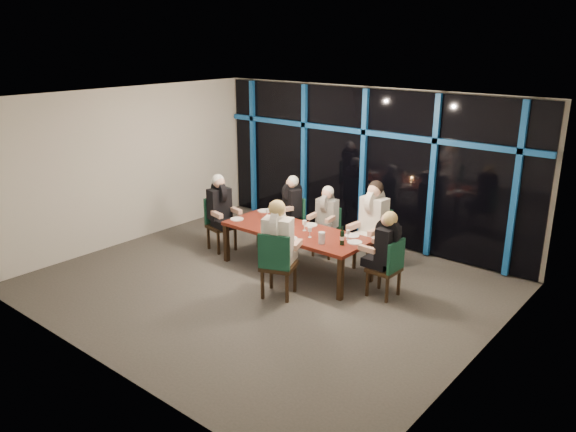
{
  "coord_description": "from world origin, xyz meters",
  "views": [
    {
      "loc": [
        5.63,
        -6.23,
        3.91
      ],
      "look_at": [
        0.0,
        0.6,
        1.05
      ],
      "focal_mm": 35.0,
      "sensor_mm": 36.0,
      "label": 1
    }
  ],
  "objects_px": {
    "chair_far_right": "(375,235)",
    "diner_far_right": "(373,213)",
    "chair_end_right": "(389,265)",
    "dining_table": "(295,234)",
    "chair_far_mid": "(328,228)",
    "diner_far_left": "(290,200)",
    "diner_end_right": "(386,241)",
    "water_pitcher": "(322,238)",
    "diner_far_mid": "(326,211)",
    "diner_near_mid": "(279,234)",
    "chair_end_left": "(219,221)",
    "diner_end_left": "(220,202)",
    "wine_bottle": "(342,238)",
    "chair_near_mid": "(277,262)",
    "chair_far_left": "(294,218)"
  },
  "relations": [
    {
      "from": "diner_far_right",
      "to": "wine_bottle",
      "type": "height_order",
      "value": "diner_far_right"
    },
    {
      "from": "wine_bottle",
      "to": "dining_table",
      "type": "bearing_deg",
      "value": 175.1
    },
    {
      "from": "dining_table",
      "to": "chair_near_mid",
      "type": "relative_size",
      "value": 2.42
    },
    {
      "from": "chair_far_mid",
      "to": "chair_end_right",
      "type": "bearing_deg",
      "value": -33.34
    },
    {
      "from": "diner_far_left",
      "to": "diner_end_right",
      "type": "height_order",
      "value": "diner_end_right"
    },
    {
      "from": "diner_far_mid",
      "to": "chair_end_left",
      "type": "bearing_deg",
      "value": -157.73
    },
    {
      "from": "dining_table",
      "to": "diner_end_left",
      "type": "distance_m",
      "value": 1.75
    },
    {
      "from": "dining_table",
      "to": "chair_end_left",
      "type": "distance_m",
      "value": 1.81
    },
    {
      "from": "diner_far_right",
      "to": "diner_end_left",
      "type": "distance_m",
      "value": 2.86
    },
    {
      "from": "chair_end_right",
      "to": "diner_far_mid",
      "type": "height_order",
      "value": "diner_far_mid"
    },
    {
      "from": "chair_end_right",
      "to": "wine_bottle",
      "type": "xyz_separation_m",
      "value": [
        -0.75,
        -0.2,
        0.34
      ]
    },
    {
      "from": "diner_far_left",
      "to": "diner_far_right",
      "type": "relative_size",
      "value": 0.87
    },
    {
      "from": "diner_end_right",
      "to": "wine_bottle",
      "type": "relative_size",
      "value": 2.98
    },
    {
      "from": "dining_table",
      "to": "diner_far_mid",
      "type": "bearing_deg",
      "value": 91.34
    },
    {
      "from": "dining_table",
      "to": "chair_end_left",
      "type": "relative_size",
      "value": 2.61
    },
    {
      "from": "chair_far_right",
      "to": "diner_far_right",
      "type": "relative_size",
      "value": 1.03
    },
    {
      "from": "chair_far_mid",
      "to": "diner_far_right",
      "type": "distance_m",
      "value": 1.12
    },
    {
      "from": "chair_end_right",
      "to": "dining_table",
      "type": "bearing_deg",
      "value": -85.11
    },
    {
      "from": "chair_far_mid",
      "to": "chair_near_mid",
      "type": "height_order",
      "value": "chair_near_mid"
    },
    {
      "from": "chair_end_left",
      "to": "chair_near_mid",
      "type": "xyz_separation_m",
      "value": [
        2.25,
        -0.93,
        0.04
      ]
    },
    {
      "from": "chair_end_right",
      "to": "wine_bottle",
      "type": "relative_size",
      "value": 3.06
    },
    {
      "from": "diner_end_left",
      "to": "wine_bottle",
      "type": "height_order",
      "value": "diner_end_left"
    },
    {
      "from": "chair_end_left",
      "to": "chair_end_right",
      "type": "relative_size",
      "value": 1.05
    },
    {
      "from": "chair_far_left",
      "to": "diner_near_mid",
      "type": "bearing_deg",
      "value": -34.0
    },
    {
      "from": "diner_near_mid",
      "to": "chair_end_left",
      "type": "bearing_deg",
      "value": -42.09
    },
    {
      "from": "chair_far_left",
      "to": "water_pitcher",
      "type": "distance_m",
      "value": 2.09
    },
    {
      "from": "chair_far_right",
      "to": "chair_end_left",
      "type": "height_order",
      "value": "chair_far_right"
    },
    {
      "from": "diner_end_right",
      "to": "chair_near_mid",
      "type": "bearing_deg",
      "value": -46.61
    },
    {
      "from": "chair_end_right",
      "to": "wine_bottle",
      "type": "bearing_deg",
      "value": -73.9
    },
    {
      "from": "chair_far_mid",
      "to": "diner_far_right",
      "type": "relative_size",
      "value": 0.86
    },
    {
      "from": "chair_far_right",
      "to": "diner_end_left",
      "type": "distance_m",
      "value": 2.92
    },
    {
      "from": "chair_near_mid",
      "to": "diner_far_mid",
      "type": "height_order",
      "value": "diner_far_mid"
    },
    {
      "from": "chair_near_mid",
      "to": "diner_far_left",
      "type": "xyz_separation_m",
      "value": [
        -1.35,
        1.99,
        0.29
      ]
    },
    {
      "from": "diner_far_mid",
      "to": "diner_near_mid",
      "type": "xyz_separation_m",
      "value": [
        0.43,
        -1.84,
        0.16
      ]
    },
    {
      "from": "diner_far_right",
      "to": "water_pitcher",
      "type": "distance_m",
      "value": 1.2
    },
    {
      "from": "chair_far_mid",
      "to": "chair_end_left",
      "type": "xyz_separation_m",
      "value": [
        -1.77,
        -1.07,
        0.05
      ]
    },
    {
      "from": "diner_far_mid",
      "to": "water_pitcher",
      "type": "height_order",
      "value": "diner_far_mid"
    },
    {
      "from": "chair_end_right",
      "to": "diner_far_mid",
      "type": "distance_m",
      "value": 1.98
    },
    {
      "from": "diner_far_mid",
      "to": "diner_near_mid",
      "type": "relative_size",
      "value": 0.84
    },
    {
      "from": "chair_end_left",
      "to": "dining_table",
      "type": "bearing_deg",
      "value": -74.53
    },
    {
      "from": "diner_far_right",
      "to": "water_pitcher",
      "type": "relative_size",
      "value": 5.52
    },
    {
      "from": "chair_far_right",
      "to": "diner_far_right",
      "type": "xyz_separation_m",
      "value": [
        -0.01,
        -0.09,
        0.42
      ]
    },
    {
      "from": "dining_table",
      "to": "water_pitcher",
      "type": "height_order",
      "value": "water_pitcher"
    },
    {
      "from": "chair_end_right",
      "to": "chair_far_mid",
      "type": "bearing_deg",
      "value": -115.07
    },
    {
      "from": "chair_far_left",
      "to": "water_pitcher",
      "type": "height_order",
      "value": "water_pitcher"
    },
    {
      "from": "diner_near_mid",
      "to": "water_pitcher",
      "type": "bearing_deg",
      "value": -136.65
    },
    {
      "from": "diner_far_right",
      "to": "chair_end_right",
      "type": "bearing_deg",
      "value": -40.81
    },
    {
      "from": "dining_table",
      "to": "diner_near_mid",
      "type": "xyz_separation_m",
      "value": [
        0.41,
        -0.92,
        0.34
      ]
    },
    {
      "from": "chair_end_left",
      "to": "chair_end_right",
      "type": "bearing_deg",
      "value": -73.96
    },
    {
      "from": "diner_far_mid",
      "to": "diner_far_left",
      "type": "bearing_deg",
      "value": 169.15
    }
  ]
}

